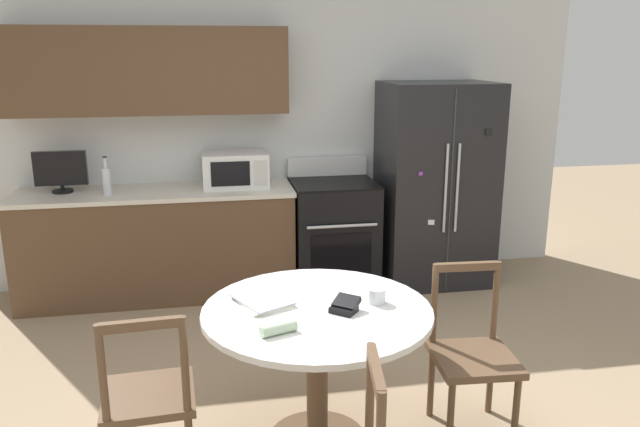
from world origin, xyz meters
The scene contains 14 objects.
back_wall centered at (-0.30, 2.59, 1.45)m, with size 5.20×0.44×2.60m.
kitchen_counter centered at (-1.10, 2.29, 0.45)m, with size 2.22×0.64×0.90m.
refrigerator centered at (1.27, 2.23, 0.87)m, with size 0.93×0.73×1.74m.
oven_range centered at (0.37, 2.26, 0.47)m, with size 0.70×0.68×1.08m.
microwave centered at (-0.45, 2.35, 1.04)m, with size 0.53×0.38×0.28m.
countertop_tv centered at (-1.82, 2.35, 1.08)m, with size 0.40×0.16×0.33m.
counter_bottle centered at (-1.45, 2.20, 1.02)m, with size 0.07×0.07×0.30m.
dining_table centered at (-0.17, 0.04, 0.61)m, with size 1.15×1.15×0.76m.
dining_chair_left centered at (-1.00, -0.10, 0.43)m, with size 0.44×0.44×0.90m.
dining_chair_right centered at (0.66, 0.02, 0.43)m, with size 0.45×0.45×0.90m.
candle_glass centered at (0.14, 0.06, 0.80)m, with size 0.09×0.09×0.08m.
folded_napkin centered at (-0.40, -0.21, 0.79)m, with size 0.18×0.10×0.05m.
wallet centered at (-0.04, -0.02, 0.79)m, with size 0.17×0.17×0.07m.
mail_stack centered at (-0.43, 0.16, 0.77)m, with size 0.33×0.37×0.02m.
Camera 1 is at (-0.68, -2.79, 2.02)m, focal length 35.00 mm.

